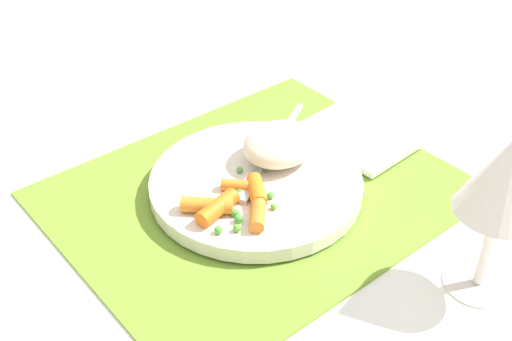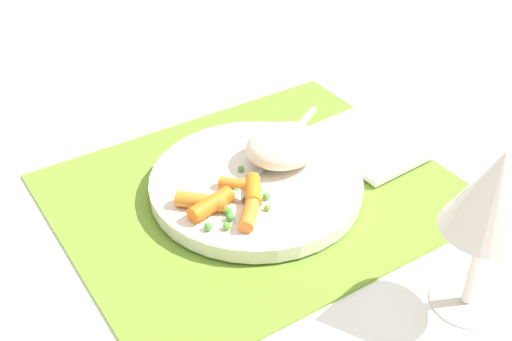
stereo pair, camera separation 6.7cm
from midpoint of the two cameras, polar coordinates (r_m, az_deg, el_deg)
ground_plane at (r=0.73m, az=-2.64°, el=-2.17°), size 2.40×2.40×0.00m
placemat at (r=0.73m, az=-2.65°, el=-1.99°), size 0.42×0.35×0.01m
plate at (r=0.72m, az=-2.67°, el=-1.27°), size 0.23×0.23×0.02m
rice_mound at (r=0.73m, az=-0.51°, el=2.24°), size 0.09×0.07×0.04m
carrot_portion at (r=0.67m, az=-4.87°, el=-2.85°), size 0.10×0.09×0.02m
pea_scatter at (r=0.67m, az=-4.28°, el=-2.88°), size 0.09×0.08×0.01m
fork at (r=0.74m, az=-1.65°, el=0.95°), size 0.19×0.11×0.01m
wine_glass at (r=0.57m, az=17.99°, el=-0.83°), size 0.08×0.08×0.17m
napkin at (r=0.81m, az=6.47°, el=2.74°), size 0.10×0.14×0.01m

